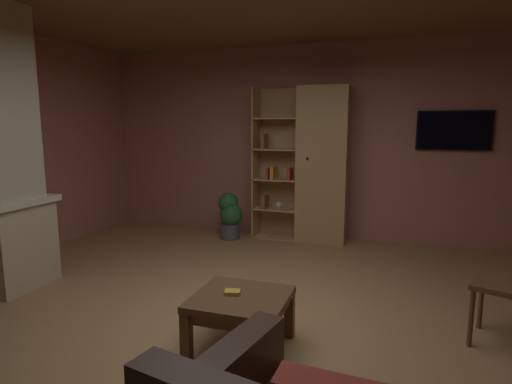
{
  "coord_description": "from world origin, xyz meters",
  "views": [
    {
      "loc": [
        1.13,
        -3.0,
        1.62
      ],
      "look_at": [
        0.0,
        0.4,
        1.05
      ],
      "focal_mm": 29.23,
      "sensor_mm": 36.0,
      "label": 1
    }
  ],
  "objects_px": {
    "coffee_table": "(241,306)",
    "wall_mounted_tv": "(454,131)",
    "bookshelf_cabinet": "(316,166)",
    "table_book_0": "(232,292)",
    "potted_floor_plant": "(230,215)"
  },
  "relations": [
    {
      "from": "coffee_table",
      "to": "wall_mounted_tv",
      "type": "height_order",
      "value": "wall_mounted_tv"
    },
    {
      "from": "bookshelf_cabinet",
      "to": "table_book_0",
      "type": "distance_m",
      "value": 3.13
    },
    {
      "from": "table_book_0",
      "to": "potted_floor_plant",
      "type": "relative_size",
      "value": 0.17
    },
    {
      "from": "potted_floor_plant",
      "to": "wall_mounted_tv",
      "type": "xyz_separation_m",
      "value": [
        2.92,
        0.5,
        1.2
      ]
    },
    {
      "from": "coffee_table",
      "to": "table_book_0",
      "type": "distance_m",
      "value": 0.12
    },
    {
      "from": "bookshelf_cabinet",
      "to": "table_book_0",
      "type": "height_order",
      "value": "bookshelf_cabinet"
    },
    {
      "from": "potted_floor_plant",
      "to": "wall_mounted_tv",
      "type": "distance_m",
      "value": 3.2
    },
    {
      "from": "table_book_0",
      "to": "potted_floor_plant",
      "type": "height_order",
      "value": "potted_floor_plant"
    },
    {
      "from": "potted_floor_plant",
      "to": "bookshelf_cabinet",
      "type": "bearing_deg",
      "value": 13.71
    },
    {
      "from": "bookshelf_cabinet",
      "to": "wall_mounted_tv",
      "type": "height_order",
      "value": "bookshelf_cabinet"
    },
    {
      "from": "table_book_0",
      "to": "bookshelf_cabinet",
      "type": "bearing_deg",
      "value": 89.15
    },
    {
      "from": "bookshelf_cabinet",
      "to": "coffee_table",
      "type": "height_order",
      "value": "bookshelf_cabinet"
    },
    {
      "from": "coffee_table",
      "to": "bookshelf_cabinet",
      "type": "bearing_deg",
      "value": 90.42
    },
    {
      "from": "bookshelf_cabinet",
      "to": "potted_floor_plant",
      "type": "relative_size",
      "value": 3.21
    },
    {
      "from": "table_book_0",
      "to": "wall_mounted_tv",
      "type": "xyz_separation_m",
      "value": [
        1.78,
        3.27,
        1.14
      ]
    }
  ]
}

